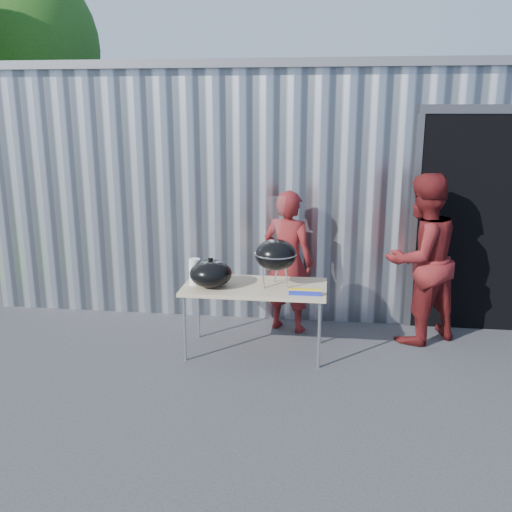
# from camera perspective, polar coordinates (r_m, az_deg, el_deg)

# --- Properties ---
(ground) EXTENTS (80.00, 80.00, 0.00)m
(ground) POSITION_cam_1_polar(r_m,az_deg,el_deg) (5.72, -4.35, -12.04)
(ground) COLOR #353537
(building) EXTENTS (8.20, 6.20, 3.10)m
(building) POSITION_cam_1_polar(r_m,az_deg,el_deg) (9.64, 6.46, 8.39)
(building) COLOR silver
(building) RESTS_ON ground
(tree_far) EXTENTS (3.66, 3.66, 6.07)m
(tree_far) POSITION_cam_1_polar(r_m,az_deg,el_deg) (15.98, -22.15, 18.52)
(tree_far) COLOR #442D19
(tree_far) RESTS_ON ground
(folding_table) EXTENTS (1.50, 0.75, 0.75)m
(folding_table) POSITION_cam_1_polar(r_m,az_deg,el_deg) (6.01, -0.11, -3.32)
(folding_table) COLOR tan
(folding_table) RESTS_ON ground
(kettle_grill) EXTENTS (0.44, 0.44, 0.94)m
(kettle_grill) POSITION_cam_1_polar(r_m,az_deg,el_deg) (5.88, 1.99, 0.90)
(kettle_grill) COLOR black
(kettle_grill) RESTS_ON folding_table
(grill_lid) EXTENTS (0.44, 0.44, 0.32)m
(grill_lid) POSITION_cam_1_polar(r_m,az_deg,el_deg) (5.94, -4.54, -1.75)
(grill_lid) COLOR black
(grill_lid) RESTS_ON folding_table
(paper_towels) EXTENTS (0.12, 0.12, 0.28)m
(paper_towels) POSITION_cam_1_polar(r_m,az_deg,el_deg) (6.03, -6.14, -1.58)
(paper_towels) COLOR white
(paper_towels) RESTS_ON folding_table
(white_tub) EXTENTS (0.20, 0.15, 0.10)m
(white_tub) POSITION_cam_1_polar(r_m,az_deg,el_deg) (6.30, -4.80, -1.69)
(white_tub) COLOR white
(white_tub) RESTS_ON folding_table
(foil_box) EXTENTS (0.32, 0.06, 0.06)m
(foil_box) POSITION_cam_1_polar(r_m,az_deg,el_deg) (5.71, 4.92, -3.60)
(foil_box) COLOR #1B2AB3
(foil_box) RESTS_ON folding_table
(person_cook) EXTENTS (0.71, 0.58, 1.67)m
(person_cook) POSITION_cam_1_polar(r_m,az_deg,el_deg) (6.62, 3.22, -0.55)
(person_cook) COLOR maroon
(person_cook) RESTS_ON ground
(person_bystander) EXTENTS (1.16, 1.11, 1.89)m
(person_bystander) POSITION_cam_1_polar(r_m,az_deg,el_deg) (6.53, 16.17, -0.31)
(person_bystander) COLOR maroon
(person_bystander) RESTS_ON ground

